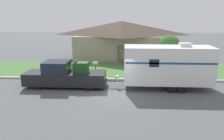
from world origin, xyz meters
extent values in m
plane|color=#515456|center=(0.00, 0.00, 0.00)|extent=(120.00, 120.00, 0.00)
cube|color=#ADADA8|center=(0.00, 3.75, 0.07)|extent=(80.00, 0.30, 0.14)
cube|color=#477538|center=(0.00, 7.40, 0.01)|extent=(80.00, 7.00, 0.03)
cube|color=gray|center=(0.22, 14.58, 1.51)|extent=(11.85, 6.65, 3.02)
pyramid|color=#4C3D33|center=(0.22, 14.58, 3.92)|extent=(12.80, 7.19, 1.80)
cube|color=#4C3828|center=(0.22, 11.29, 1.05)|extent=(1.00, 0.06, 2.10)
cylinder|color=black|center=(-6.17, 0.91, 0.41)|extent=(0.83, 0.28, 0.83)
cylinder|color=black|center=(-6.17, 2.57, 0.41)|extent=(0.83, 0.28, 0.83)
cylinder|color=black|center=(-2.02, 0.91, 0.41)|extent=(0.83, 0.28, 0.83)
cylinder|color=black|center=(-2.02, 2.57, 0.41)|extent=(0.83, 0.28, 0.83)
cube|color=black|center=(-5.34, 1.74, 0.70)|extent=(3.66, 2.02, 0.95)
cube|color=#19232D|center=(-4.68, 1.74, 1.61)|extent=(1.90, 1.86, 0.85)
cube|color=black|center=(-2.20, 1.74, 0.70)|extent=(2.62, 2.02, 0.95)
cube|color=#333333|center=(-0.83, 1.74, 0.35)|extent=(0.12, 1.82, 0.20)
cube|color=#194C1E|center=(-2.77, 1.74, 1.58)|extent=(1.15, 0.85, 0.80)
cube|color=black|center=(-3.14, 1.74, 2.06)|extent=(0.10, 0.93, 0.08)
cylinder|color=black|center=(4.04, 0.73, 0.34)|extent=(0.69, 0.22, 0.69)
cylinder|color=black|center=(4.04, 2.75, 0.34)|extent=(0.69, 0.22, 0.69)
cylinder|color=black|center=(4.79, 0.73, 0.34)|extent=(0.69, 0.22, 0.69)
cylinder|color=black|center=(4.79, 2.75, 0.34)|extent=(0.69, 0.22, 0.69)
cube|color=silver|center=(3.89, 1.74, 1.87)|extent=(6.56, 2.30, 2.78)
cube|color=navy|center=(3.89, 0.58, 2.22)|extent=(6.43, 0.01, 0.14)
cube|color=#383838|center=(-0.01, 1.74, 0.53)|extent=(1.25, 0.12, 0.10)
cylinder|color=silver|center=(0.05, 1.74, 0.76)|extent=(0.28, 0.28, 0.36)
cube|color=silver|center=(5.07, 1.74, 3.40)|extent=(0.80, 0.68, 0.28)
cube|color=#19232D|center=(2.71, 0.58, 2.22)|extent=(0.70, 0.01, 0.56)
cylinder|color=brown|center=(-2.04, 4.70, 0.59)|extent=(0.09, 0.09, 1.18)
cube|color=silver|center=(-2.04, 4.70, 1.29)|extent=(0.48, 0.20, 0.22)
cylinder|color=brown|center=(4.74, 5.72, 0.98)|extent=(0.24, 0.24, 1.97)
sphere|color=#38662D|center=(4.74, 5.72, 2.74)|extent=(2.06, 2.06, 2.06)
camera|label=1|loc=(0.57, -14.61, 5.49)|focal=35.00mm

